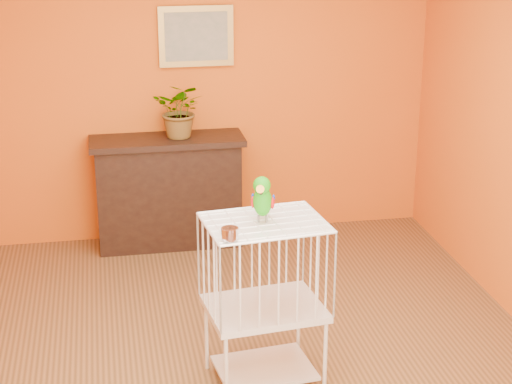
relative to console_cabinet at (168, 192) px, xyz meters
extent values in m
plane|color=brown|center=(0.29, -2.03, -0.48)|extent=(4.50, 4.50, 0.00)
plane|color=#CF5A13|center=(0.29, 0.22, 0.82)|extent=(4.00, 0.00, 4.00)
plane|color=#CF5A13|center=(0.29, -4.28, 0.82)|extent=(4.00, 0.00, 4.00)
cube|color=black|center=(0.00, 0.00, -0.03)|extent=(1.20, 0.40, 0.90)
cube|color=black|center=(0.00, 0.00, 0.45)|extent=(1.28, 0.46, 0.05)
cube|color=black|center=(0.00, -0.18, -0.03)|extent=(0.84, 0.02, 0.45)
cube|color=maroon|center=(-0.25, -0.05, -0.13)|extent=(0.05, 0.18, 0.28)
cube|color=#244522|center=(-0.17, -0.05, -0.13)|extent=(0.05, 0.18, 0.28)
cube|color=maroon|center=(-0.08, -0.05, -0.13)|extent=(0.05, 0.18, 0.28)
cube|color=#244522|center=(0.02, -0.05, -0.13)|extent=(0.05, 0.18, 0.28)
cube|color=maroon|center=(0.12, -0.05, -0.13)|extent=(0.05, 0.18, 0.28)
imported|color=#26722D|center=(0.13, -0.05, 0.65)|extent=(0.56, 0.58, 0.36)
cube|color=#AC883D|center=(0.29, 0.19, 1.27)|extent=(0.62, 0.03, 0.50)
cube|color=gray|center=(0.29, 0.18, 1.27)|extent=(0.52, 0.01, 0.40)
cube|color=silver|center=(0.38, -2.29, -0.39)|extent=(0.63, 0.51, 0.02)
cube|color=silver|center=(0.38, -2.29, 0.02)|extent=(0.74, 0.60, 0.04)
cube|color=silver|center=(0.38, -2.29, 0.58)|extent=(0.74, 0.60, 0.01)
cylinder|color=silver|center=(0.11, -2.57, -0.24)|extent=(0.03, 0.03, 0.47)
cylinder|color=silver|center=(0.72, -2.49, -0.24)|extent=(0.03, 0.03, 0.47)
cylinder|color=silver|center=(0.05, -2.10, -0.24)|extent=(0.03, 0.03, 0.47)
cylinder|color=silver|center=(0.66, -2.02, -0.24)|extent=(0.03, 0.03, 0.47)
cylinder|color=silver|center=(0.14, -2.53, 0.62)|extent=(0.10, 0.10, 0.07)
cylinder|color=#59544C|center=(0.35, -2.28, 0.60)|extent=(0.01, 0.01, 0.04)
cylinder|color=#59544C|center=(0.39, -2.30, 0.60)|extent=(0.01, 0.01, 0.04)
ellipsoid|color=#0E8E04|center=(0.37, -2.29, 0.71)|extent=(0.15, 0.19, 0.21)
ellipsoid|color=#0E8E04|center=(0.36, -2.32, 0.82)|extent=(0.13, 0.13, 0.10)
cone|color=orange|center=(0.35, -2.37, 0.81)|extent=(0.07, 0.08, 0.07)
cone|color=black|center=(0.35, -2.36, 0.79)|extent=(0.03, 0.03, 0.03)
sphere|color=black|center=(0.32, -2.33, 0.83)|extent=(0.01, 0.01, 0.01)
sphere|color=black|center=(0.39, -2.35, 0.83)|extent=(0.01, 0.01, 0.01)
ellipsoid|color=#A50C0C|center=(0.32, -2.26, 0.70)|extent=(0.04, 0.07, 0.07)
ellipsoid|color=navy|center=(0.43, -2.30, 0.70)|extent=(0.04, 0.07, 0.07)
cone|color=#0E8E04|center=(0.39, -2.22, 0.64)|extent=(0.11, 0.16, 0.11)
camera|label=1|loc=(-0.51, -6.85, 2.39)|focal=60.00mm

